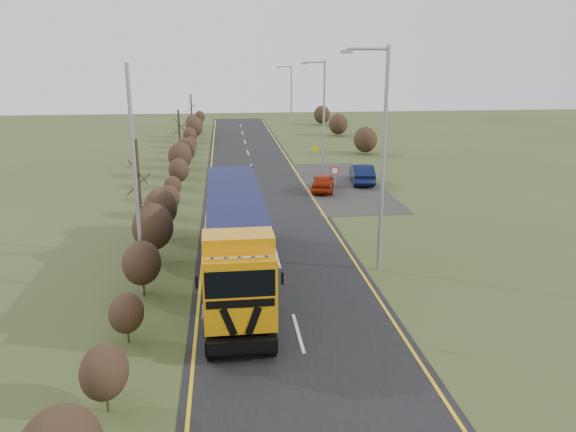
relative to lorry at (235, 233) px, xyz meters
The scene contains 14 objects.
ground 3.30m from the lorry, 28.24° to the right, with size 160.00×160.00×0.00m, color #3A481E.
road 9.39m from the lorry, 76.68° to the left, with size 8.00×120.00×0.02m, color black.
layby 20.86m from the lorry, 65.50° to the left, with size 6.00×18.00×0.02m, color #2A2725.
lane_markings 9.10m from the lorry, 76.22° to the left, with size 7.52×116.00×0.01m.
hedgerow 7.84m from the lorry, 119.93° to the left, with size 2.24×102.04×6.05m.
lorry is the anchor object (origin of this frame).
car_red_hatchback 18.35m from the lorry, 67.82° to the left, with size 1.61×4.00×1.36m, color #941E07.
car_blue_sedan 21.95m from the lorry, 61.57° to the left, with size 1.62×4.64×1.53m, color #091036.
streetlight_near 7.41m from the lorry, ahead, with size 2.15×0.20×10.17m.
streetlight_mid 24.07m from the lorry, 71.05° to the left, with size 2.00×0.19×9.43m.
streetlight_far 45.21m from the lorry, 80.19° to the left, with size 1.85×0.18×8.70m.
left_pole 4.72m from the lorry, 169.86° to the right, with size 0.16×0.16×9.48m, color gray.
speed_sign 17.15m from the lorry, 64.20° to the left, with size 0.59×0.10×2.14m.
warning_board 28.07m from the lorry, 73.64° to the left, with size 0.77×0.11×2.02m.
Camera 1 is at (-2.47, -22.28, 9.67)m, focal length 35.00 mm.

